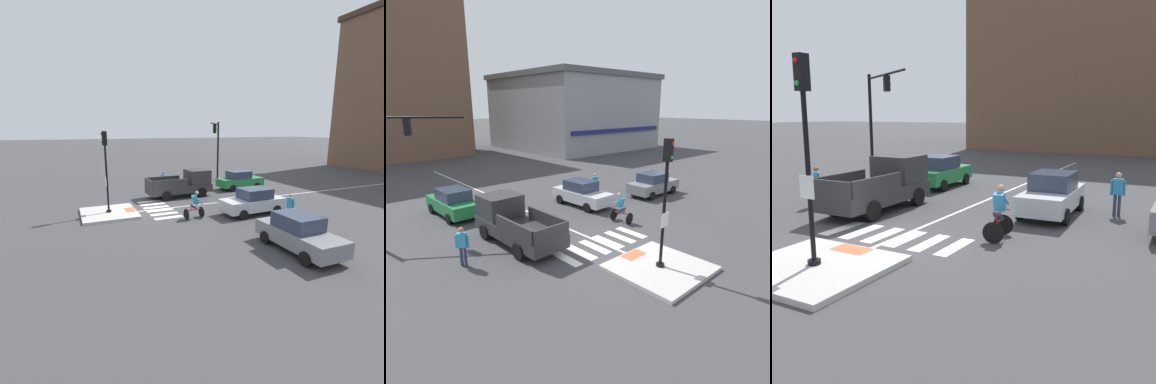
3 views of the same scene
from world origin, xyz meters
TOP-DOWN VIEW (x-y plane):
  - ground_plane at (0.00, 0.00)m, footprint 300.00×300.00m
  - traffic_island at (0.00, -2.60)m, footprint 3.55×3.36m
  - tactile_pad_front at (0.00, -1.27)m, footprint 1.10×0.60m
  - signal_pole at (0.00, -2.61)m, footprint 0.44×0.38m
  - crosswalk_stripe_a at (-2.19, 0.64)m, footprint 0.44×1.80m
  - crosswalk_stripe_b at (-1.31, 0.64)m, footprint 0.44×1.80m
  - crosswalk_stripe_c at (-0.44, 0.64)m, footprint 0.44×1.80m
  - crosswalk_stripe_d at (0.44, 0.64)m, footprint 0.44×1.80m
  - crosswalk_stripe_e at (1.31, 0.64)m, footprint 0.44×1.80m
  - crosswalk_stripe_f at (2.19, 0.64)m, footprint 0.44×1.80m
  - lane_centre_line at (0.12, 10.00)m, footprint 0.14×28.00m
  - traffic_light_mast at (-7.46, 9.11)m, footprint 4.96×3.45m
  - car_green_westbound_far at (-3.54, 9.38)m, footprint 1.94×4.15m
  - car_grey_cross_right at (9.14, 4.31)m, footprint 4.11×1.86m
  - car_silver_eastbound_mid at (3.52, 5.86)m, footprint 1.95×4.15m
  - pickup_truck_charcoal_westbound_near at (-2.86, 3.75)m, footprint 2.14×5.14m
  - cyclist at (2.97, 2.05)m, footprint 0.77×1.15m
  - pedestrian_at_curb_left at (-5.69, 2.90)m, footprint 0.44×0.40m
  - pedestrian_waiting_far_side at (5.74, 6.89)m, footprint 0.55×0.26m

SIDE VIEW (x-z plane):
  - ground_plane at x=0.00m, z-range 0.00..0.00m
  - crosswalk_stripe_a at x=-2.19m, z-range 0.00..0.01m
  - crosswalk_stripe_b at x=-1.31m, z-range 0.00..0.01m
  - crosswalk_stripe_c at x=-0.44m, z-range 0.00..0.01m
  - crosswalk_stripe_d at x=0.44m, z-range 0.00..0.01m
  - crosswalk_stripe_e at x=1.31m, z-range 0.00..0.01m
  - crosswalk_stripe_f at x=2.19m, z-range 0.00..0.01m
  - lane_centre_line at x=0.12m, z-range 0.00..0.01m
  - traffic_island at x=0.00m, z-range 0.00..0.15m
  - tactile_pad_front at x=0.00m, z-range 0.15..0.16m
  - car_green_westbound_far at x=-3.54m, z-range -0.01..1.63m
  - car_grey_cross_right at x=9.14m, z-range -0.01..1.63m
  - car_silver_eastbound_mid at x=3.52m, z-range -0.01..1.63m
  - cyclist at x=2.97m, z-range 0.03..1.71m
  - pickup_truck_charcoal_westbound_near at x=-2.86m, z-range -0.06..2.02m
  - pedestrian_at_curb_left at x=-5.69m, z-range 0.15..1.82m
  - pedestrian_waiting_far_side at x=5.74m, z-range 0.15..1.82m
  - signal_pole at x=0.00m, z-range 0.66..5.69m
  - traffic_light_mast at x=-7.46m, z-range 1.04..7.07m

